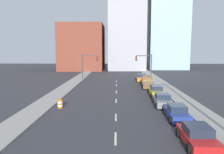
{
  "coord_description": "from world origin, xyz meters",
  "views": [
    {
      "loc": [
        0.08,
        -7.42,
        6.46
      ],
      "look_at": [
        -0.7,
        27.51,
        2.2
      ],
      "focal_mm": 35.0,
      "sensor_mm": 36.0,
      "label": 1
    }
  ],
  "objects": [
    {
      "name": "traffic_barrel",
      "position": [
        -6.33,
        16.53,
        0.47
      ],
      "size": [
        0.56,
        0.56,
        0.95
      ],
      "color": "orange",
      "rests_on": "ground"
    },
    {
      "name": "sidewalk_right",
      "position": [
        8.68,
        47.37,
        0.07
      ],
      "size": [
        2.8,
        94.74,
        0.14
      ],
      "color": "gray",
      "rests_on": "ground"
    },
    {
      "name": "traffic_signal_left",
      "position": [
        -6.71,
        42.01,
        3.67
      ],
      "size": [
        3.71,
        0.35,
        5.7
      ],
      "color": "#38383D",
      "rests_on": "ground"
    },
    {
      "name": "traffic_signal_right",
      "position": [
        6.8,
        42.01,
        3.67
      ],
      "size": [
        3.71,
        0.35,
        5.7
      ],
      "color": "#38383D",
      "rests_on": "ground"
    },
    {
      "name": "lane_stripe_at_33m",
      "position": [
        0.0,
        32.95,
        0.0
      ],
      "size": [
        0.16,
        2.4,
        0.01
      ],
      "primitive_type": "cube",
      "color": "beige",
      "rests_on": "ground"
    },
    {
      "name": "lane_stripe_at_38m",
      "position": [
        0.0,
        38.02,
        0.0
      ],
      "size": [
        0.16,
        2.4,
        0.01
      ],
      "primitive_type": "cube",
      "color": "beige",
      "rests_on": "ground"
    },
    {
      "name": "sedan_gray",
      "position": [
        5.44,
        17.78,
        0.66
      ],
      "size": [
        2.17,
        4.31,
        1.44
      ],
      "rotation": [
        0.0,
        0.0,
        -0.04
      ],
      "color": "slate",
      "rests_on": "ground"
    },
    {
      "name": "sedan_yellow",
      "position": [
        5.69,
        23.25,
        0.68
      ],
      "size": [
        2.08,
        4.67,
        1.5
      ],
      "rotation": [
        0.0,
        0.0,
        -0.02
      ],
      "color": "gold",
      "rests_on": "ground"
    },
    {
      "name": "sedan_orange",
      "position": [
        5.18,
        38.22,
        0.69
      ],
      "size": [
        2.29,
        4.34,
        1.53
      ],
      "rotation": [
        0.0,
        0.0,
        -0.04
      ],
      "color": "orange",
      "rests_on": "ground"
    },
    {
      "name": "lane_stripe_at_20m",
      "position": [
        0.0,
        20.23,
        0.0
      ],
      "size": [
        0.16,
        2.4,
        0.01
      ],
      "primitive_type": "cube",
      "color": "beige",
      "rests_on": "ground"
    },
    {
      "name": "building_glass_right",
      "position": [
        17.53,
        74.39,
        17.69
      ],
      "size": [
        13.0,
        20.0,
        35.38
      ],
      "color": "#99B7CC",
      "rests_on": "ground"
    },
    {
      "name": "sidewalk_left",
      "position": [
        -8.68,
        47.37,
        0.07
      ],
      "size": [
        2.8,
        94.74,
        0.14
      ],
      "color": "gray",
      "rests_on": "ground"
    },
    {
      "name": "building_brick_left",
      "position": [
        -11.43,
        66.39,
        7.46
      ],
      "size": [
        14.0,
        16.0,
        14.93
      ],
      "color": "brown",
      "rests_on": "ground"
    },
    {
      "name": "lane_stripe_at_8m",
      "position": [
        0.0,
        8.04,
        0.0
      ],
      "size": [
        0.16,
        2.4,
        0.01
      ],
      "primitive_type": "cube",
      "color": "beige",
      "rests_on": "ground"
    },
    {
      "name": "building_office_center",
      "position": [
        3.28,
        70.39,
        15.08
      ],
      "size": [
        12.0,
        20.0,
        30.16
      ],
      "color": "#99999E",
      "rests_on": "ground"
    },
    {
      "name": "lane_stripe_at_26m",
      "position": [
        0.0,
        26.33,
        0.0
      ],
      "size": [
        0.16,
        2.4,
        0.01
      ],
      "primitive_type": "cube",
      "color": "beige",
      "rests_on": "ground"
    },
    {
      "name": "lane_stripe_at_13m",
      "position": [
        0.0,
        13.21,
        0.0
      ],
      "size": [
        0.16,
        2.4,
        0.01
      ],
      "primitive_type": "cube",
      "color": "beige",
      "rests_on": "ground"
    },
    {
      "name": "sedan_blue",
      "position": [
        5.76,
        12.74,
        0.64
      ],
      "size": [
        2.11,
        4.32,
        1.39
      ],
      "rotation": [
        0.0,
        0.0,
        -0.03
      ],
      "color": "navy",
      "rests_on": "ground"
    },
    {
      "name": "pickup_truck_brown",
      "position": [
        5.51,
        31.01,
        0.76
      ],
      "size": [
        2.42,
        6.21,
        1.85
      ],
      "rotation": [
        0.0,
        0.0,
        -0.05
      ],
      "color": "brown",
      "rests_on": "ground"
    },
    {
      "name": "sedan_red",
      "position": [
        5.61,
        7.06,
        0.64
      ],
      "size": [
        2.24,
        4.37,
        1.39
      ],
      "rotation": [
        0.0,
        0.0,
        -0.02
      ],
      "color": "red",
      "rests_on": "ground"
    }
  ]
}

